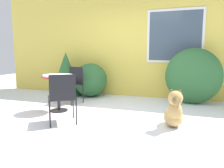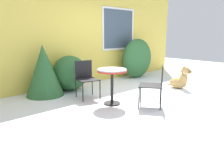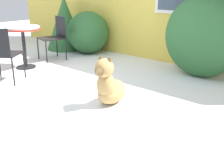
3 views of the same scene
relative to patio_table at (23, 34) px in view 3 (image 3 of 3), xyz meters
The scene contains 8 objects.
ground_plane 1.18m from the patio_table, ahead, with size 16.00×16.00×0.00m, color white.
shrub_left 1.65m from the patio_table, 90.49° to the left, with size 0.91×0.95×0.92m.
shrub_middle 3.11m from the patio_table, 31.26° to the left, with size 1.30×0.60×1.32m.
evergreen_bush 1.77m from the patio_table, 115.27° to the left, with size 0.90×0.90×1.23m.
patio_table is the anchor object (origin of this frame).
patio_chair_near_table 0.80m from the patio_table, 97.75° to the left, with size 0.55×0.55×0.87m.
patio_chair_far_side 0.90m from the patio_table, 53.47° to the right, with size 0.65×0.65×0.87m.
dog 2.38m from the patio_table, ahead, with size 0.39×0.71×0.65m.
Camera 3 is at (3.55, -2.65, 1.43)m, focal length 45.00 mm.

